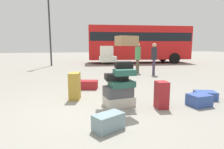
{
  "coord_description": "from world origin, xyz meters",
  "views": [
    {
      "loc": [
        -0.97,
        -4.18,
        1.5
      ],
      "look_at": [
        0.48,
        0.75,
        0.7
      ],
      "focal_mm": 29.74,
      "sensor_mm": 36.0,
      "label": 1
    }
  ],
  "objects_px": {
    "suitcase_tan_white_trunk": "(75,86)",
    "person_bearded_onlooker": "(138,55)",
    "suitcase_navy_behind_tower": "(205,95)",
    "suitcase_slate_right_side": "(108,122)",
    "suitcase_tower": "(119,81)",
    "lamp_post": "(49,8)",
    "parked_bus": "(138,42)",
    "suitcase_maroon_upright_blue": "(86,85)",
    "suitcase_maroon_foreground_far": "(162,95)",
    "suitcase_navy_left_side": "(199,100)",
    "person_tourist_with_camera": "(154,56)"
  },
  "relations": [
    {
      "from": "suitcase_maroon_upright_blue",
      "to": "lamp_post",
      "type": "xyz_separation_m",
      "value": [
        -1.38,
        8.38,
        4.11
      ]
    },
    {
      "from": "suitcase_tan_white_trunk",
      "to": "person_bearded_onlooker",
      "type": "bearing_deg",
      "value": 63.85
    },
    {
      "from": "suitcase_tan_white_trunk",
      "to": "suitcase_navy_left_side",
      "type": "height_order",
      "value": "suitcase_tan_white_trunk"
    },
    {
      "from": "suitcase_navy_behind_tower",
      "to": "lamp_post",
      "type": "bearing_deg",
      "value": 133.02
    },
    {
      "from": "suitcase_maroon_foreground_far",
      "to": "suitcase_maroon_upright_blue",
      "type": "distance_m",
      "value": 2.93
    },
    {
      "from": "suitcase_navy_left_side",
      "to": "person_tourist_with_camera",
      "type": "relative_size",
      "value": 0.31
    },
    {
      "from": "parked_bus",
      "to": "suitcase_tower",
      "type": "bearing_deg",
      "value": -107.6
    },
    {
      "from": "suitcase_tower",
      "to": "suitcase_tan_white_trunk",
      "type": "distance_m",
      "value": 1.36
    },
    {
      "from": "suitcase_tan_white_trunk",
      "to": "suitcase_slate_right_side",
      "type": "height_order",
      "value": "suitcase_tan_white_trunk"
    },
    {
      "from": "suitcase_navy_behind_tower",
      "to": "suitcase_maroon_upright_blue",
      "type": "height_order",
      "value": "suitcase_maroon_upright_blue"
    },
    {
      "from": "suitcase_tower",
      "to": "suitcase_navy_behind_tower",
      "type": "distance_m",
      "value": 2.57
    },
    {
      "from": "person_bearded_onlooker",
      "to": "person_tourist_with_camera",
      "type": "bearing_deg",
      "value": 41.25
    },
    {
      "from": "suitcase_tower",
      "to": "suitcase_tan_white_trunk",
      "type": "relative_size",
      "value": 2.26
    },
    {
      "from": "parked_bus",
      "to": "lamp_post",
      "type": "relative_size",
      "value": 1.37
    },
    {
      "from": "suitcase_tan_white_trunk",
      "to": "parked_bus",
      "type": "relative_size",
      "value": 0.08
    },
    {
      "from": "suitcase_slate_right_side",
      "to": "person_bearded_onlooker",
      "type": "xyz_separation_m",
      "value": [
        3.41,
        6.34,
        0.84
      ]
    },
    {
      "from": "suitcase_tower",
      "to": "lamp_post",
      "type": "xyz_separation_m",
      "value": [
        -1.89,
        10.45,
        3.61
      ]
    },
    {
      "from": "suitcase_navy_behind_tower",
      "to": "parked_bus",
      "type": "distance_m",
      "value": 11.74
    },
    {
      "from": "suitcase_tan_white_trunk",
      "to": "person_bearded_onlooker",
      "type": "height_order",
      "value": "person_bearded_onlooker"
    },
    {
      "from": "person_bearded_onlooker",
      "to": "parked_bus",
      "type": "height_order",
      "value": "parked_bus"
    },
    {
      "from": "suitcase_slate_right_side",
      "to": "lamp_post",
      "type": "xyz_separation_m",
      "value": [
        -1.27,
        11.73,
        4.1
      ]
    },
    {
      "from": "suitcase_tower",
      "to": "suitcase_maroon_foreground_far",
      "type": "xyz_separation_m",
      "value": [
        0.93,
        -0.48,
        -0.31
      ]
    },
    {
      "from": "person_tourist_with_camera",
      "to": "suitcase_maroon_upright_blue",
      "type": "bearing_deg",
      "value": -27.13
    },
    {
      "from": "suitcase_navy_behind_tower",
      "to": "suitcase_navy_left_side",
      "type": "bearing_deg",
      "value": -123.87
    },
    {
      "from": "suitcase_slate_right_side",
      "to": "suitcase_maroon_foreground_far",
      "type": "bearing_deg",
      "value": 3.03
    },
    {
      "from": "suitcase_maroon_foreground_far",
      "to": "suitcase_navy_behind_tower",
      "type": "height_order",
      "value": "suitcase_maroon_foreground_far"
    },
    {
      "from": "suitcase_maroon_upright_blue",
      "to": "suitcase_navy_behind_tower",
      "type": "bearing_deg",
      "value": -18.43
    },
    {
      "from": "person_bearded_onlooker",
      "to": "lamp_post",
      "type": "bearing_deg",
      "value": -129.69
    },
    {
      "from": "suitcase_tower",
      "to": "suitcase_navy_behind_tower",
      "type": "bearing_deg",
      "value": -4.24
    },
    {
      "from": "suitcase_navy_left_side",
      "to": "lamp_post",
      "type": "relative_size",
      "value": 0.08
    },
    {
      "from": "suitcase_navy_left_side",
      "to": "person_tourist_with_camera",
      "type": "height_order",
      "value": "person_tourist_with_camera"
    },
    {
      "from": "suitcase_tower",
      "to": "lamp_post",
      "type": "bearing_deg",
      "value": 100.25
    },
    {
      "from": "suitcase_navy_behind_tower",
      "to": "person_bearded_onlooker",
      "type": "bearing_deg",
      "value": 107.49
    },
    {
      "from": "suitcase_tower",
      "to": "suitcase_maroon_upright_blue",
      "type": "relative_size",
      "value": 2.22
    },
    {
      "from": "parked_bus",
      "to": "suitcase_maroon_foreground_far",
      "type": "bearing_deg",
      "value": -102.76
    },
    {
      "from": "suitcase_tower",
      "to": "suitcase_tan_white_trunk",
      "type": "bearing_deg",
      "value": 139.46
    },
    {
      "from": "suitcase_tan_white_trunk",
      "to": "suitcase_slate_right_side",
      "type": "bearing_deg",
      "value": -63.51
    },
    {
      "from": "suitcase_tan_white_trunk",
      "to": "suitcase_maroon_upright_blue",
      "type": "bearing_deg",
      "value": 83.14
    },
    {
      "from": "suitcase_tower",
      "to": "suitcase_maroon_foreground_far",
      "type": "distance_m",
      "value": 1.09
    },
    {
      "from": "suitcase_maroon_upright_blue",
      "to": "suitcase_navy_left_side",
      "type": "bearing_deg",
      "value": -29.34
    },
    {
      "from": "suitcase_maroon_foreground_far",
      "to": "person_bearded_onlooker",
      "type": "height_order",
      "value": "person_bearded_onlooker"
    },
    {
      "from": "suitcase_maroon_upright_blue",
      "to": "lamp_post",
      "type": "distance_m",
      "value": 9.44
    },
    {
      "from": "suitcase_maroon_upright_blue",
      "to": "parked_bus",
      "type": "xyz_separation_m",
      "value": [
        6.03,
        8.96,
        1.69
      ]
    },
    {
      "from": "suitcase_navy_behind_tower",
      "to": "suitcase_navy_left_side",
      "type": "relative_size",
      "value": 1.08
    },
    {
      "from": "suitcase_navy_behind_tower",
      "to": "suitcase_slate_right_side",
      "type": "bearing_deg",
      "value": -140.33
    },
    {
      "from": "parked_bus",
      "to": "lamp_post",
      "type": "bearing_deg",
      "value": -166.53
    },
    {
      "from": "suitcase_navy_left_side",
      "to": "lamp_post",
      "type": "distance_m",
      "value": 12.4
    },
    {
      "from": "person_bearded_onlooker",
      "to": "parked_bus",
      "type": "relative_size",
      "value": 0.18
    },
    {
      "from": "suitcase_slate_right_side",
      "to": "parked_bus",
      "type": "bearing_deg",
      "value": 39.25
    },
    {
      "from": "suitcase_tower",
      "to": "suitcase_tan_white_trunk",
      "type": "xyz_separation_m",
      "value": [
        -1.02,
        0.87,
        -0.26
      ]
    }
  ]
}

